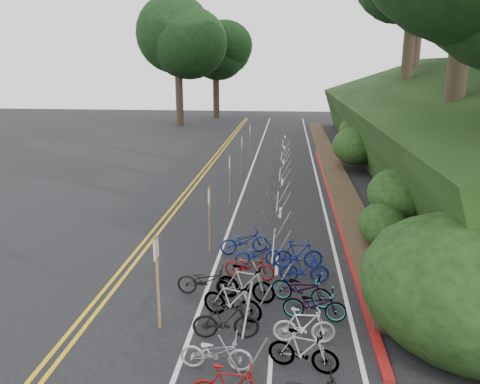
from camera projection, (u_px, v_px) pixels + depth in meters
name	position (u px, v px, depth m)	size (l,w,h in m)	color
ground	(158.00, 321.00, 12.63)	(120.00, 120.00, 0.00)	black
road_markings	(228.00, 210.00, 22.25)	(7.47, 80.00, 0.01)	gold
red_curb	(333.00, 201.00, 23.57)	(0.25, 28.00, 0.10)	maroon
embankment	(443.00, 134.00, 28.95)	(14.30, 48.14, 9.11)	black
bike_rack_front	(248.00, 317.00, 11.36)	(1.09, 2.71, 1.06)	#9B9B9B
bike_racks_rest	(280.00, 180.00, 24.58)	(1.14, 23.00, 1.17)	#9B9B9B
signpost_near	(157.00, 277.00, 11.96)	(0.08, 0.40, 2.56)	brown
signposts_rest	(236.00, 164.00, 25.63)	(0.08, 18.40, 2.50)	brown
bike_front	(206.00, 280.00, 13.98)	(1.78, 0.62, 0.93)	black
bike_valet	(268.00, 298.00, 12.89)	(3.30, 9.99, 1.09)	maroon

